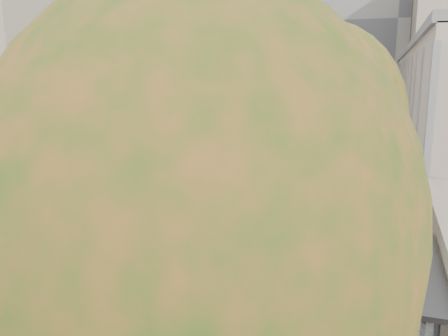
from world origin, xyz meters
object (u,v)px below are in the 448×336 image
at_px(bus_shelter, 400,282).
at_px(bus_far, 187,144).
at_px(distant_car, 280,117).
at_px(cyclist, 156,321).

height_order(bus_shelter, bus_far, bus_far).
xyz_separation_m(bus_shelter, distant_car, (-13.24, 49.48, -1.48)).
bearing_deg(distant_car, bus_shelter, -55.40).
height_order(cyclist, distant_car, cyclist).
relative_size(bus_shelter, distant_car, 1.06).
bearing_deg(bus_far, distant_car, 91.23).
height_order(bus_shelter, cyclist, bus_shelter).
distance_m(cyclist, distant_car, 50.96).
bearing_deg(bus_far, bus_shelter, -55.19).
height_order(bus_far, distant_car, bus_far).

